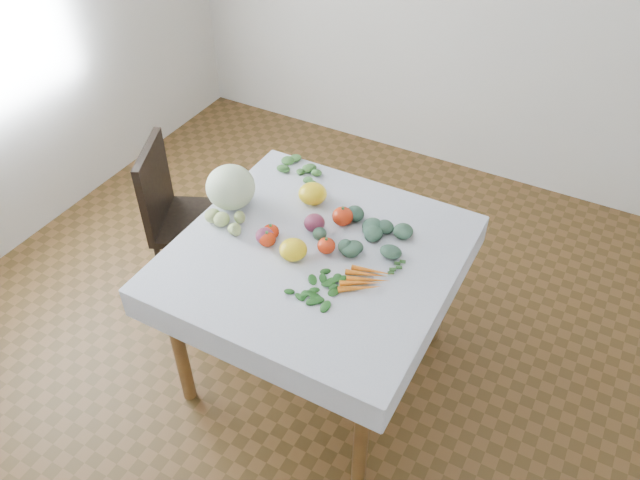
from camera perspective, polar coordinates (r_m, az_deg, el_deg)
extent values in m
plane|color=brown|center=(3.13, -0.31, -11.30)|extent=(4.00, 4.00, 0.00)
cube|color=brown|center=(2.59, -0.37, -1.44)|extent=(1.00, 1.00, 0.04)
cylinder|color=brown|center=(2.81, -12.77, -9.48)|extent=(0.06, 0.06, 0.71)
cylinder|color=brown|center=(2.51, 3.82, -17.18)|extent=(0.06, 0.06, 0.71)
cylinder|color=brown|center=(3.29, -3.36, 0.81)|extent=(0.06, 0.06, 0.71)
cylinder|color=brown|center=(3.04, 11.05, -4.36)|extent=(0.06, 0.06, 0.71)
cube|color=white|center=(2.58, -0.37, -1.07)|extent=(1.12, 1.12, 0.01)
cube|color=black|center=(3.31, -11.31, 1.57)|extent=(0.52, 0.52, 0.04)
cube|color=black|center=(3.21, -14.92, 4.88)|extent=(0.20, 0.37, 0.43)
cylinder|color=black|center=(3.37, -14.20, -3.01)|extent=(0.03, 0.03, 0.40)
cylinder|color=black|center=(3.29, -8.61, -3.35)|extent=(0.03, 0.03, 0.40)
cylinder|color=black|center=(3.61, -12.87, 0.69)|extent=(0.03, 0.03, 0.40)
cylinder|color=black|center=(3.53, -7.63, 0.46)|extent=(0.03, 0.03, 0.40)
ellipsoid|color=silver|center=(2.78, -8.18, 4.80)|extent=(0.27, 0.27, 0.20)
ellipsoid|color=red|center=(2.63, -4.52, 0.76)|extent=(0.08, 0.08, 0.06)
ellipsoid|color=red|center=(2.69, 2.08, 2.18)|extent=(0.12, 0.12, 0.08)
ellipsoid|color=red|center=(2.59, -4.84, 0.10)|extent=(0.07, 0.07, 0.06)
ellipsoid|color=red|center=(2.55, 0.58, -0.53)|extent=(0.09, 0.09, 0.07)
ellipsoid|color=yellow|center=(2.80, -0.68, 4.26)|extent=(0.15, 0.15, 0.09)
ellipsoid|color=yellow|center=(2.52, -2.47, -0.88)|extent=(0.15, 0.15, 0.08)
ellipsoid|color=#561837|center=(2.60, -5.05, 0.37)|extent=(0.09, 0.09, 0.07)
ellipsoid|color=#561837|center=(2.65, -0.52, 1.58)|extent=(0.11, 0.11, 0.08)
ellipsoid|color=#A5BF6E|center=(2.70, -8.37, 1.63)|extent=(0.06, 0.06, 0.05)
ellipsoid|color=#A5BF6E|center=(2.73, -8.61, 2.01)|extent=(0.06, 0.06, 0.05)
ellipsoid|color=#A5BF6E|center=(2.70, -9.01, 1.39)|extent=(0.06, 0.06, 0.05)
ellipsoid|color=#A5BF6E|center=(2.71, -7.42, 1.76)|extent=(0.06, 0.06, 0.05)
ellipsoid|color=#A5BF6E|center=(2.75, -9.79, 2.22)|extent=(0.06, 0.06, 0.05)
cone|color=orange|center=(2.48, 4.83, -2.81)|extent=(0.17, 0.07, 0.03)
cone|color=orange|center=(2.46, 4.56, -3.20)|extent=(0.17, 0.08, 0.03)
cone|color=orange|center=(2.44, 4.29, -3.60)|extent=(0.17, 0.09, 0.03)
cone|color=orange|center=(2.43, 4.01, -4.00)|extent=(0.16, 0.11, 0.03)
cone|color=orange|center=(2.41, 3.73, -4.41)|extent=(0.16, 0.12, 0.03)
ellipsoid|color=#3C634B|center=(2.62, 3.98, 0.42)|extent=(0.07, 0.07, 0.05)
ellipsoid|color=#3C634B|center=(2.66, 3.59, 1.15)|extent=(0.07, 0.07, 0.05)
ellipsoid|color=#3C634B|center=(2.61, 2.88, 0.31)|extent=(0.07, 0.07, 0.05)
ellipsoid|color=#3C634B|center=(2.63, 4.97, 0.60)|extent=(0.07, 0.07, 0.05)
ellipsoid|color=#3C634B|center=(2.67, 2.30, 1.40)|extent=(0.07, 0.07, 0.05)
ellipsoid|color=#3C634B|center=(2.57, 3.99, -0.45)|extent=(0.07, 0.07, 0.05)
ellipsoid|color=#3C634B|center=(2.69, 4.73, 1.59)|extent=(0.07, 0.07, 0.05)
ellipsoid|color=#3C634B|center=(2.62, 1.21, 0.60)|extent=(0.07, 0.07, 0.05)
ellipsoid|color=#3C634B|center=(2.59, 6.12, -0.33)|extent=(0.07, 0.07, 0.05)
ellipsoid|color=#3C634B|center=(2.72, 2.55, 2.37)|extent=(0.07, 0.07, 0.05)
ellipsoid|color=#3C634B|center=(2.54, 2.36, -0.96)|extent=(0.07, 0.07, 0.05)
ellipsoid|color=#3C634B|center=(2.67, 6.79, 1.18)|extent=(0.07, 0.07, 0.05)
ellipsoid|color=#1A561B|center=(2.41, 0.49, -4.57)|extent=(0.05, 0.03, 0.01)
ellipsoid|color=#1A561B|center=(2.43, 0.15, -4.08)|extent=(0.05, 0.03, 0.01)
ellipsoid|color=#1A561B|center=(2.40, -0.14, -4.67)|extent=(0.05, 0.03, 0.01)
ellipsoid|color=#1A561B|center=(2.42, 0.92, -4.36)|extent=(0.05, 0.03, 0.01)
ellipsoid|color=#1A561B|center=(2.43, -0.52, -4.05)|extent=(0.05, 0.03, 0.01)
ellipsoid|color=#1A561B|center=(2.39, 0.51, -5.02)|extent=(0.05, 0.03, 0.01)
ellipsoid|color=#1A561B|center=(2.44, 0.67, -3.81)|extent=(0.05, 0.03, 0.01)
ellipsoid|color=#1A561B|center=(2.41, -0.91, -4.58)|extent=(0.05, 0.03, 0.01)
ellipsoid|color=#1A561B|center=(2.40, 1.48, -4.81)|extent=(0.05, 0.03, 0.01)
ellipsoid|color=#1A561B|center=(2.45, -0.45, -3.51)|extent=(0.05, 0.03, 0.01)
ellipsoid|color=#1A561B|center=(2.38, -0.20, -5.34)|extent=(0.05, 0.03, 0.01)
ellipsoid|color=#1A561B|center=(2.43, 1.63, -3.95)|extent=(0.05, 0.03, 0.01)
ellipsoid|color=#1A561B|center=(2.43, -1.57, -4.01)|extent=(0.05, 0.03, 0.01)
ellipsoid|color=#1A561B|center=(2.37, 1.42, -5.51)|extent=(0.05, 0.03, 0.01)
ellipsoid|color=#1A561B|center=(2.47, 0.38, -3.12)|extent=(0.05, 0.03, 0.01)
ellipsoid|color=#1A561B|center=(2.38, -1.42, -5.18)|extent=(0.05, 0.03, 0.01)
ellipsoid|color=#1A561B|center=(2.41, 2.53, -4.61)|extent=(0.05, 0.03, 0.01)
ellipsoid|color=#1A561B|center=(2.47, -1.55, -3.19)|extent=(0.05, 0.03, 0.01)
ellipsoid|color=#3E7134|center=(3.00, -1.63, 6.22)|extent=(0.05, 0.05, 0.02)
ellipsoid|color=#3E7134|center=(3.02, -2.13, 6.53)|extent=(0.05, 0.05, 0.02)
ellipsoid|color=#3E7134|center=(2.98, -2.10, 5.99)|extent=(0.05, 0.05, 0.02)
ellipsoid|color=#3E7134|center=(3.01, -1.22, 6.46)|extent=(0.05, 0.05, 0.02)
ellipsoid|color=#3E7134|center=(3.02, -2.90, 6.46)|extent=(0.05, 0.05, 0.02)
ellipsoid|color=#3E7134|center=(2.96, -1.21, 5.76)|extent=(0.05, 0.05, 0.02)
ellipsoid|color=#3E7134|center=(3.05, -1.78, 6.95)|extent=(0.05, 0.05, 0.02)
ellipsoid|color=#3E7134|center=(2.97, -3.07, 5.86)|extent=(0.05, 0.05, 0.02)
ellipsoid|color=#3E7134|center=(2.99, -0.22, 6.16)|extent=(0.05, 0.05, 0.02)
ellipsoid|color=#3E7134|center=(3.06, -3.25, 7.03)|extent=(0.05, 0.05, 0.02)
ellipsoid|color=#3E7134|center=(2.93, -1.77, 5.22)|extent=(0.05, 0.05, 0.02)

